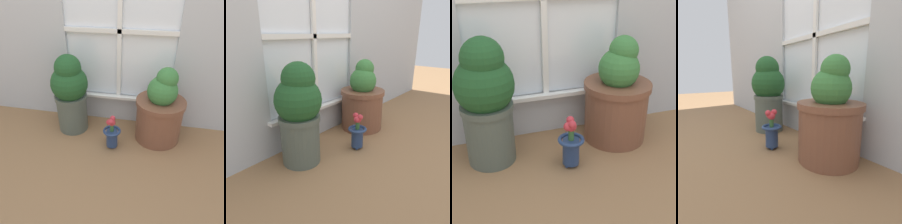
% 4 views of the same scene
% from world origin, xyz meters
% --- Properties ---
extents(ground_plane, '(10.00, 10.00, 0.00)m').
position_xyz_m(ground_plane, '(0.00, 0.00, 0.00)').
color(ground_plane, olive).
extents(potted_plant_left, '(0.32, 0.32, 0.72)m').
position_xyz_m(potted_plant_left, '(-0.39, 0.42, 0.38)').
color(potted_plant_left, '#4C564C').
rests_on(potted_plant_left, ground_plane).
extents(potted_plant_right, '(0.41, 0.41, 0.66)m').
position_xyz_m(potted_plant_right, '(0.39, 0.43, 0.28)').
color(potted_plant_right, brown).
rests_on(potted_plant_right, ground_plane).
extents(flower_vase, '(0.15, 0.15, 0.30)m').
position_xyz_m(flower_vase, '(0.02, 0.22, 0.14)').
color(flower_vase, navy).
rests_on(flower_vase, ground_plane).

